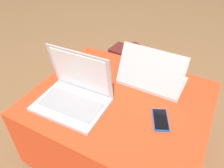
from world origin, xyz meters
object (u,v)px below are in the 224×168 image
cell_phone (160,120)px  backpack (134,78)px  laptop_far (152,77)px  laptop_near (74,93)px

cell_phone → backpack: size_ratio=0.29×
backpack → cell_phone: bearing=128.2°
laptop_far → cell_phone: bearing=120.0°
cell_phone → backpack: (-0.35, 0.54, -0.24)m
laptop_near → backpack: (0.07, 0.62, -0.29)m
laptop_near → laptop_far: laptop_near is taller
laptop_far → backpack: (-0.22, 0.30, -0.28)m
laptop_near → backpack: laptop_near is taller
cell_phone → backpack: backpack is taller
backpack → laptop_far: bearing=131.4°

